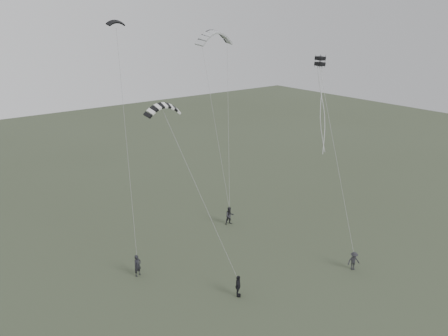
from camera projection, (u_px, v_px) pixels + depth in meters
ground at (259, 285)px, 31.27m from camera, size 140.00×140.00×0.00m
flyer_left at (138, 265)px, 32.21m from camera, size 0.69×0.55×1.68m
flyer_right at (230, 216)px, 40.27m from camera, size 0.97×0.84×1.70m
flyer_center at (238, 286)px, 29.80m from camera, size 0.91×0.95×1.59m
flyer_far at (354, 261)px, 32.99m from camera, size 1.10×0.90×1.48m
kite_dark_small at (116, 22)px, 30.04m from camera, size 1.37×0.71×0.58m
kite_pale_large at (215, 32)px, 41.08m from camera, size 4.46×2.02×1.92m
kite_striped at (163, 105)px, 29.76m from camera, size 2.62×0.99×1.21m
kite_box at (320, 61)px, 34.48m from camera, size 0.65×0.70×0.75m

